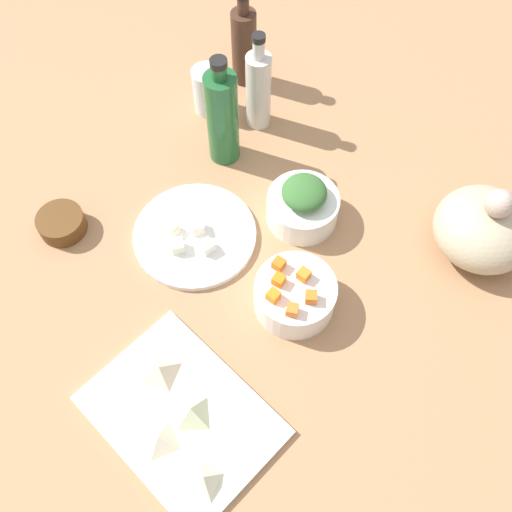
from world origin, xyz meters
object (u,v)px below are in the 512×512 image
object	(u,v)px
bowl_small_side	(62,223)
drinking_glass_0	(208,90)
plate_tofu	(195,235)
bowl_carrots	(296,294)
cutting_board	(181,415)
bottle_0	(222,117)
teapot	(484,228)
bottle_2	(258,89)
bowl_greens	(302,208)
bottle_1	(244,45)

from	to	relation	value
bowl_small_side	drinking_glass_0	world-z (taller)	drinking_glass_0
plate_tofu	bowl_carrots	bearing A→B (deg)	8.38
cutting_board	drinking_glass_0	bearing A→B (deg)	133.24
plate_tofu	bottle_0	bearing A→B (deg)	120.58
bottle_0	bowl_small_side	bearing A→B (deg)	-103.90
teapot	bottle_2	xyz separation A→B (cm)	(-48.12, -5.79, 2.94)
bowl_small_side	drinking_glass_0	size ratio (longest dim) A/B	0.86
bowl_greens	plate_tofu	bearing A→B (deg)	-122.70
bowl_carrots	drinking_glass_0	size ratio (longest dim) A/B	1.38
bowl_small_side	teapot	size ratio (longest dim) A/B	0.46
bowl_small_side	bottle_0	xyz separation A→B (cm)	(8.08, 32.66, 8.44)
cutting_board	bottle_0	world-z (taller)	bottle_0
plate_tofu	bowl_carrots	distance (cm)	21.97
bottle_0	drinking_glass_0	world-z (taller)	bottle_0
bowl_greens	bowl_carrots	bearing A→B (deg)	-51.00
teapot	drinking_glass_0	size ratio (longest dim) A/B	1.88
bottle_1	bottle_2	xyz separation A→B (cm)	(10.74, -6.71, 0.11)
drinking_glass_0	bowl_greens	bearing A→B (deg)	-11.73
cutting_board	bowl_carrots	world-z (taller)	bowl_carrots
plate_tofu	bottle_0	world-z (taller)	bottle_0
bowl_greens	teapot	xyz separation A→B (cm)	(25.97, 16.95, 2.98)
bottle_0	bottle_2	distance (cm)	10.89
bottle_2	teapot	bearing A→B (deg)	6.86
bottle_1	bowl_greens	bearing A→B (deg)	-28.53
bottle_2	drinking_glass_0	size ratio (longest dim) A/B	2.16
bottle_0	bottle_2	size ratio (longest dim) A/B	1.10
bowl_carrots	bottle_0	world-z (taller)	bottle_0
plate_tofu	bottle_1	world-z (taller)	bottle_1
bottle_1	drinking_glass_0	bearing A→B (deg)	-85.03
cutting_board	drinking_glass_0	size ratio (longest dim) A/B	2.88
teapot	bottle_0	world-z (taller)	bottle_0
bowl_carrots	bottle_1	size ratio (longest dim) A/B	0.65
cutting_board	plate_tofu	world-z (taller)	plate_tofu
bottle_1	drinking_glass_0	xyz separation A→B (cm)	(0.98, -11.25, -3.78)
bowl_carrots	teapot	world-z (taller)	teapot
cutting_board	drinking_glass_0	xyz separation A→B (cm)	(-43.58, 46.34, 4.39)
drinking_glass_0	bottle_1	bearing A→B (deg)	94.97
bowl_small_side	bottle_2	xyz separation A→B (cm)	(6.73, 43.37, 7.03)
bowl_greens	bottle_1	xyz separation A→B (cm)	(-32.88, 17.88, 5.80)
cutting_board	bottle_2	world-z (taller)	bottle_2
cutting_board	teapot	size ratio (longest dim) A/B	1.53
bowl_carrots	teapot	size ratio (longest dim) A/B	0.73
cutting_board	teapot	distance (cm)	58.69
bottle_1	bowl_carrots	bearing A→B (deg)	-35.60
plate_tofu	drinking_glass_0	world-z (taller)	drinking_glass_0
plate_tofu	bottle_1	distance (cm)	41.83
plate_tofu	bowl_carrots	xyz separation A→B (cm)	(21.60, 3.18, 2.44)
plate_tofu	bowl_small_side	size ratio (longest dim) A/B	2.62
bowl_small_side	drinking_glass_0	bearing A→B (deg)	94.45
cutting_board	bowl_small_side	bearing A→B (deg)	169.51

